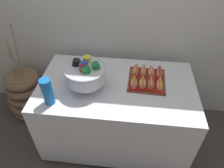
{
  "coord_description": "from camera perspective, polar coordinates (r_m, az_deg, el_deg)",
  "views": [
    {
      "loc": [
        0.12,
        -1.41,
        1.99
      ],
      "look_at": [
        -0.04,
        -0.03,
        0.78
      ],
      "focal_mm": 33.33,
      "sensor_mm": 36.0,
      "label": 1
    }
  ],
  "objects": [
    {
      "name": "hot_dog_4",
      "position": [
        1.98,
        6.39,
        3.47
      ],
      "size": [
        0.08,
        0.18,
        0.06
      ],
      "color": "red",
      "rests_on": "serving_tray"
    },
    {
      "name": "cup_stack",
      "position": [
        1.71,
        -17.29,
        -1.99
      ],
      "size": [
        0.09,
        0.09,
        0.24
      ],
      "color": "blue",
      "rests_on": "buffet_table"
    },
    {
      "name": "ground_plane",
      "position": [
        2.44,
        1.03,
        -13.69
      ],
      "size": [
        10.0,
        10.0,
        0.0
      ],
      "primitive_type": "plane",
      "color": "#4C4238"
    },
    {
      "name": "punch_bowl",
      "position": [
        1.77,
        -7.32,
        3.02
      ],
      "size": [
        0.36,
        0.36,
        0.27
      ],
      "color": "silver",
      "rests_on": "buffet_table"
    },
    {
      "name": "back_wall",
      "position": [
        2.09,
        3.12,
        21.59
      ],
      "size": [
        6.0,
        0.1,
        2.6
      ],
      "primitive_type": "cube",
      "color": "silver",
      "rests_on": "ground_plane"
    },
    {
      "name": "buffet_table",
      "position": [
        2.13,
        1.15,
        -7.44
      ],
      "size": [
        1.42,
        0.83,
        0.76
      ],
      "color": "silver",
      "rests_on": "ground_plane"
    },
    {
      "name": "hot_dog_7",
      "position": [
        1.99,
        12.88,
        2.85
      ],
      "size": [
        0.07,
        0.17,
        0.06
      ],
      "color": "red",
      "rests_on": "serving_tray"
    },
    {
      "name": "hot_dog_5",
      "position": [
        1.98,
        8.57,
        3.29
      ],
      "size": [
        0.06,
        0.17,
        0.06
      ],
      "color": "red",
      "rests_on": "serving_tray"
    },
    {
      "name": "hot_dog_6",
      "position": [
        1.98,
        10.72,
        3.01
      ],
      "size": [
        0.07,
        0.16,
        0.06
      ],
      "color": "red",
      "rests_on": "serving_tray"
    },
    {
      "name": "hot_dog_3",
      "position": [
        1.86,
        12.97,
        -0.27
      ],
      "size": [
        0.07,
        0.18,
        0.06
      ],
      "color": "red",
      "rests_on": "serving_tray"
    },
    {
      "name": "hot_dog_2",
      "position": [
        1.85,
        10.67,
        -0.04
      ],
      "size": [
        0.07,
        0.16,
        0.06
      ],
      "color": "red",
      "rests_on": "serving_tray"
    },
    {
      "name": "serving_tray",
      "position": [
        1.93,
        9.48,
        0.95
      ],
      "size": [
        0.34,
        0.37,
        0.01
      ],
      "color": "brown",
      "rests_on": "buffet_table"
    },
    {
      "name": "hot_dog_0",
      "position": [
        1.85,
        6.05,
        0.37
      ],
      "size": [
        0.07,
        0.17,
        0.06
      ],
      "color": "#B21414",
      "rests_on": "serving_tray"
    },
    {
      "name": "hot_dog_1",
      "position": [
        1.85,
        8.36,
        0.17
      ],
      "size": [
        0.07,
        0.17,
        0.06
      ],
      "color": "#B21414",
      "rests_on": "serving_tray"
    },
    {
      "name": "floor_vase",
      "position": [
        2.68,
        -22.26,
        -2.58
      ],
      "size": [
        0.47,
        0.47,
        1.13
      ],
      "color": "brown",
      "rests_on": "ground_plane"
    }
  ]
}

